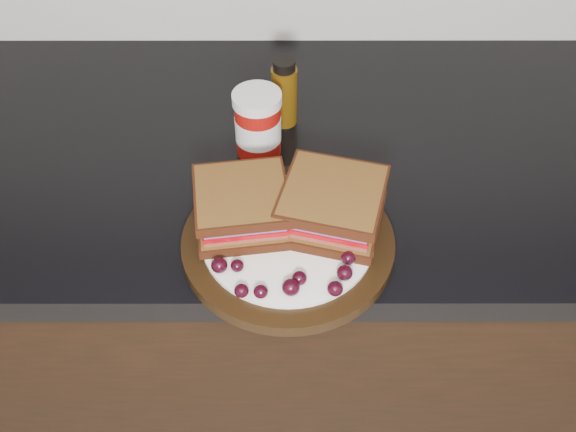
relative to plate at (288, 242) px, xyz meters
name	(u,v)px	position (x,y,z in m)	size (l,w,h in m)	color
base_cabinets	(288,317)	(0.00, 0.21, -0.48)	(3.96, 0.58, 0.86)	black
countertop	(288,155)	(0.00, 0.21, -0.03)	(3.98, 0.60, 0.04)	black
plate	(288,242)	(0.00, 0.00, 0.00)	(0.28, 0.28, 0.02)	black
sandwich_left	(242,206)	(-0.06, 0.03, 0.04)	(0.12, 0.12, 0.05)	brown
sandwich_right	(332,206)	(0.06, 0.03, 0.04)	(0.13, 0.13, 0.06)	brown
grape_0	(219,265)	(-0.08, -0.06, 0.02)	(0.02, 0.02, 0.02)	black
grape_1	(237,266)	(-0.06, -0.06, 0.02)	(0.02, 0.02, 0.02)	black
grape_2	(242,291)	(-0.06, -0.10, 0.02)	(0.02, 0.02, 0.02)	black
grape_3	(261,292)	(-0.03, -0.10, 0.02)	(0.02, 0.02, 0.02)	black
grape_4	(291,287)	(0.00, -0.09, 0.03)	(0.02, 0.02, 0.02)	black
grape_5	(299,278)	(0.01, -0.08, 0.02)	(0.02, 0.02, 0.02)	black
grape_6	(335,289)	(0.06, -0.09, 0.02)	(0.02, 0.02, 0.02)	black
grape_7	(345,273)	(0.07, -0.07, 0.02)	(0.02, 0.02, 0.02)	black
grape_8	(348,258)	(0.08, -0.05, 0.02)	(0.02, 0.02, 0.02)	black
grape_9	(337,245)	(0.06, -0.03, 0.02)	(0.02, 0.02, 0.02)	black
grape_10	(361,235)	(0.09, -0.01, 0.02)	(0.02, 0.02, 0.02)	black
grape_11	(341,224)	(0.07, 0.01, 0.02)	(0.02, 0.02, 0.01)	black
grape_12	(334,208)	(0.06, 0.04, 0.02)	(0.02, 0.02, 0.02)	black
grape_13	(241,194)	(-0.06, 0.07, 0.02)	(0.02, 0.02, 0.02)	black
grape_14	(229,208)	(-0.08, 0.04, 0.02)	(0.02, 0.02, 0.02)	black
grape_15	(237,221)	(-0.07, 0.02, 0.02)	(0.02, 0.02, 0.02)	black
grape_16	(214,242)	(-0.09, -0.02, 0.02)	(0.02, 0.02, 0.01)	black
grape_17	(249,203)	(-0.05, 0.05, 0.02)	(0.02, 0.02, 0.02)	black
grape_18	(233,211)	(-0.07, 0.03, 0.03)	(0.02, 0.02, 0.02)	black
grape_19	(221,224)	(-0.09, 0.01, 0.02)	(0.02, 0.02, 0.02)	black
condiment_jar	(258,124)	(-0.04, 0.19, 0.04)	(0.07, 0.07, 0.11)	maroon
oil_bottle	(284,92)	(-0.01, 0.27, 0.05)	(0.04, 0.04, 0.11)	#492F07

